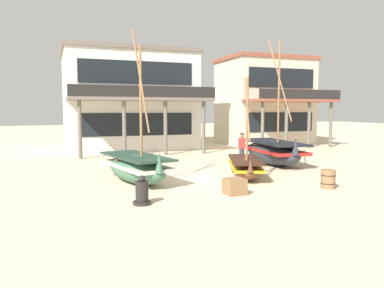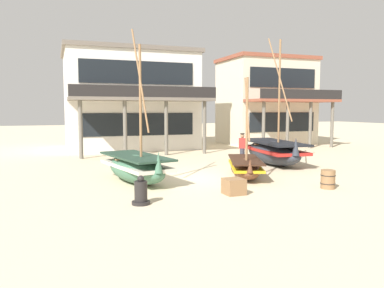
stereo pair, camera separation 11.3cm
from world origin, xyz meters
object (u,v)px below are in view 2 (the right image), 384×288
(fishing_boat_far_right, at_px, (245,167))
(capstan_winch, at_px, (141,193))
(fishing_boat_centre_large, at_px, (273,151))
(fisherman_by_hull, at_px, (242,149))
(harbor_building_main, at_px, (129,100))
(cargo_crate, at_px, (234,186))
(harbor_building_annex, at_px, (266,101))
(wooden_barrel, at_px, (328,179))
(fishing_boat_near_left, at_px, (136,167))

(fishing_boat_far_right, relative_size, capstan_winch, 4.75)
(fishing_boat_centre_large, bearing_deg, fisherman_by_hull, 164.91)
(fisherman_by_hull, height_order, harbor_building_main, harbor_building_main)
(fisherman_by_hull, bearing_deg, capstan_winch, -136.70)
(fishing_boat_centre_large, distance_m, cargo_crate, 7.79)
(fishing_boat_far_right, distance_m, cargo_crate, 3.38)
(fishing_boat_far_right, distance_m, harbor_building_annex, 17.37)
(fishing_boat_far_right, height_order, harbor_building_annex, harbor_building_annex)
(fishing_boat_centre_large, height_order, harbor_building_main, harbor_building_main)
(fishing_boat_centre_large, relative_size, fisherman_by_hull, 4.02)
(wooden_barrel, bearing_deg, fisherman_by_hull, 91.30)
(fishing_boat_far_right, distance_m, capstan_winch, 6.07)
(fishing_boat_centre_large, relative_size, harbor_building_main, 0.70)
(harbor_building_main, xyz_separation_m, harbor_building_annex, (11.79, -0.26, 0.01))
(fishing_boat_centre_large, bearing_deg, wooden_barrel, -103.46)
(fishing_boat_centre_large, bearing_deg, cargo_crate, -131.83)
(fishing_boat_near_left, bearing_deg, capstan_winch, -99.26)
(fishing_boat_far_right, bearing_deg, capstan_winch, -149.85)
(fishing_boat_near_left, distance_m, fishing_boat_far_right, 4.70)
(cargo_crate, bearing_deg, fishing_boat_far_right, 55.38)
(fishing_boat_far_right, relative_size, wooden_barrel, 6.18)
(fisherman_by_hull, bearing_deg, fishing_boat_centre_large, -15.09)
(fisherman_by_hull, xyz_separation_m, wooden_barrel, (0.15, -6.57, -0.48))
(cargo_crate, bearing_deg, fishing_boat_near_left, 129.67)
(fishing_boat_centre_large, distance_m, capstan_winch, 10.46)
(fishing_boat_far_right, xyz_separation_m, capstan_winch, (-5.25, -3.05, -0.11))
(cargo_crate, height_order, harbor_building_annex, harbor_building_annex)
(fishing_boat_near_left, relative_size, fishing_boat_centre_large, 0.90)
(capstan_winch, relative_size, wooden_barrel, 1.30)
(wooden_barrel, bearing_deg, cargo_crate, 174.84)
(harbor_building_annex, bearing_deg, fishing_boat_far_right, -123.77)
(fishing_boat_near_left, height_order, fishing_boat_far_right, fishing_boat_near_left)
(capstan_winch, relative_size, harbor_building_annex, 0.11)
(capstan_winch, bearing_deg, fishing_boat_far_right, 30.15)
(fishing_boat_near_left, height_order, harbor_building_annex, harbor_building_annex)
(cargo_crate, xyz_separation_m, harbor_building_main, (-0.38, 17.23, 3.38))
(harbor_building_annex, bearing_deg, fishing_boat_centre_large, -119.11)
(harbor_building_annex, bearing_deg, fisherman_by_hull, -126.13)
(fisherman_by_hull, distance_m, capstan_winch, 9.50)
(fishing_boat_near_left, distance_m, wooden_barrel, 7.43)
(fishing_boat_centre_large, xyz_separation_m, capstan_winch, (-8.52, -6.07, -0.34))
(harbor_building_main, bearing_deg, fishing_boat_centre_large, -64.02)
(wooden_barrel, distance_m, harbor_building_annex, 19.23)
(fisherman_by_hull, relative_size, cargo_crate, 2.54)
(fishing_boat_far_right, xyz_separation_m, harbor_building_annex, (9.49, 14.19, 3.20))
(fisherman_by_hull, relative_size, harbor_building_main, 0.18)
(fisherman_by_hull, bearing_deg, fishing_boat_near_left, -155.18)
(fishing_boat_far_right, height_order, capstan_winch, fishing_boat_far_right)
(fishing_boat_centre_large, height_order, harbor_building_annex, harbor_building_annex)
(fishing_boat_far_right, bearing_deg, cargo_crate, -124.62)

